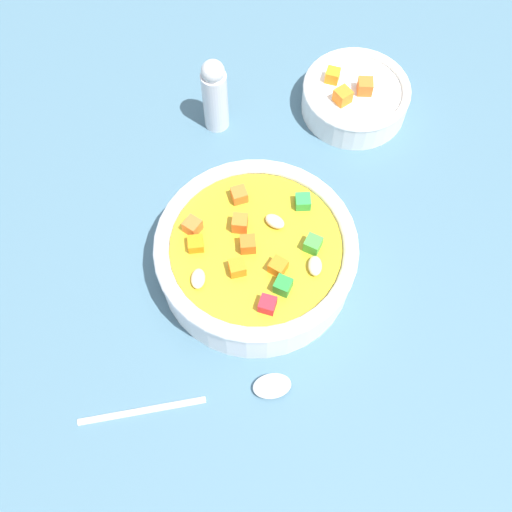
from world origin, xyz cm
name	(u,v)px	position (x,y,z in cm)	size (l,w,h in cm)	color
ground_plane	(256,272)	(0.00, 0.00, -1.00)	(140.00, 140.00, 2.00)	#42667A
soup_bowl_main	(256,254)	(-0.01, 0.00, 2.92)	(18.81, 18.81, 6.22)	white
spoon	(227,394)	(-11.27, 6.21, 0.44)	(3.76, 18.96, 1.02)	silver
side_bowl_small	(355,97)	(15.68, -16.23, 1.94)	(11.66, 11.66, 4.55)	white
pepper_shaker	(215,95)	(18.23, -1.21, 4.61)	(2.68, 2.68, 9.23)	silver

